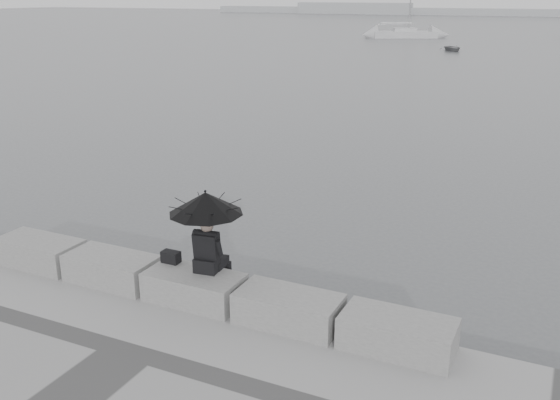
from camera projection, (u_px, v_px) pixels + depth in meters
The scene contains 11 objects.
ground at pixel (210, 316), 10.82m from camera, with size 360.00×360.00×0.00m, color #4F5154.
stone_block_far_left at pixel (40, 252), 11.58m from camera, with size 1.60×0.80×0.50m, color slate.
stone_block_left at pixel (112, 269), 10.89m from camera, with size 1.60×0.80×0.50m, color slate.
stone_block_centre at pixel (194, 288), 10.20m from camera, with size 1.60×0.80×0.50m, color slate.
stone_block_right at pixel (289, 309), 9.50m from camera, with size 1.60×0.80×0.50m, color slate.
stone_block_far_right at pixel (398, 334), 8.81m from camera, with size 1.60×0.80×0.50m, color slate.
seated_person at pixel (206, 213), 9.90m from camera, with size 1.20×1.20×1.39m.
bag at pixel (171, 257), 10.51m from camera, with size 0.31×0.18×0.20m, color black.
distant_landmass at pixel (527, 12), 146.16m from camera, with size 180.00×8.00×2.80m.
sailboat_left at pixel (405, 33), 76.66m from camera, with size 7.98×5.52×12.90m.
dinghy at pixel (453, 48), 59.69m from camera, with size 2.87×1.22×0.49m, color gray.
Camera 1 is at (5.23, -8.17, 5.34)m, focal length 40.00 mm.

